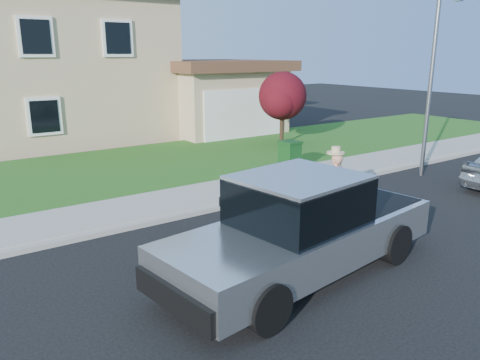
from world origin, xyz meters
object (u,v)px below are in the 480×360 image
woman (334,184)px  street_lamp (433,77)px  ornamental_tree (283,98)px  pickup_truck (302,229)px  trash_bin (290,155)px

woman → street_lamp: street_lamp is taller
woman → ornamental_tree: bearing=-130.1°
pickup_truck → trash_bin: pickup_truck is taller
woman → street_lamp: bearing=-176.4°
pickup_truck → street_lamp: size_ratio=1.06×
ornamental_tree → trash_bin: size_ratio=3.29×
woman → trash_bin: bearing=-125.1°
pickup_truck → ornamental_tree: (7.71, 9.77, 1.22)m
pickup_truck → ornamental_tree: bearing=44.4°
ornamental_tree → trash_bin: bearing=-126.7°
pickup_truck → street_lamp: 9.15m
woman → street_lamp: (5.47, 1.14, 2.42)m
woman → ornamental_tree: 9.34m
pickup_truck → street_lamp: (8.29, 3.06, 2.37)m
ornamental_tree → trash_bin: ornamental_tree is taller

